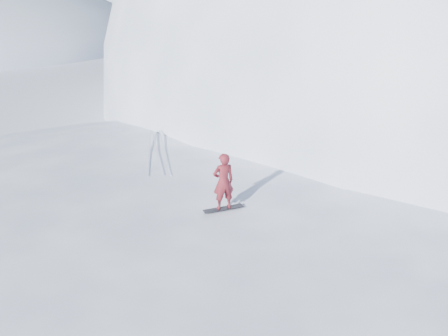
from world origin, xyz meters
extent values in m
plane|color=white|center=(0.00, 0.00, 0.00)|extent=(400.00, 400.00, 0.00)
ellipsoid|color=white|center=(1.00, 3.00, 0.00)|extent=(36.00, 28.00, 4.80)
ellipsoid|color=white|center=(22.00, 26.00, 0.00)|extent=(60.00, 56.00, 56.00)
ellipsoid|color=white|center=(10.00, 20.00, 0.00)|extent=(28.00, 24.00, 18.00)
ellipsoid|color=white|center=(-40.00, 110.00, 0.00)|extent=(140.00, 90.00, 36.00)
ellipsoid|color=white|center=(-4.00, -2.00, 0.00)|extent=(6.00, 5.40, 0.80)
ellipsoid|color=white|center=(5.00, -3.00, 0.00)|extent=(5.00, 4.50, 0.70)
ellipsoid|color=white|center=(-2.00, 6.00, 0.00)|extent=(7.00, 6.30, 1.00)
ellipsoid|color=white|center=(7.00, 4.00, 0.00)|extent=(4.00, 3.60, 0.60)
cube|color=black|center=(2.64, -0.11, 2.41)|extent=(1.41, 0.76, 0.02)
imported|color=maroon|center=(2.64, -0.11, 3.43)|extent=(0.86, 0.72, 2.02)
cube|color=silver|center=(-0.92, 5.53, 2.42)|extent=(1.00, 5.94, 0.04)
cube|color=silver|center=(-0.56, 5.53, 2.42)|extent=(1.57, 5.82, 0.04)
cube|color=silver|center=(-0.22, 5.53, 2.42)|extent=(1.45, 5.85, 0.04)
camera|label=1|loc=(2.94, -13.36, 9.58)|focal=35.00mm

